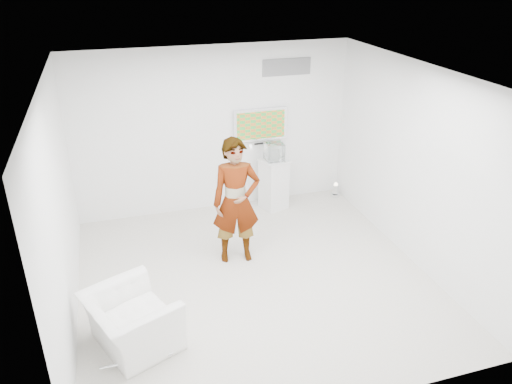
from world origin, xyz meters
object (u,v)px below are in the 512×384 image
(armchair, at_px, (132,321))
(floor_uplight, at_px, (335,190))
(tv, at_px, (260,125))
(person, at_px, (236,201))
(pedestal, at_px, (274,184))

(armchair, xyz_separation_m, floor_uplight, (4.16, 3.08, -0.20))
(tv, xyz_separation_m, floor_uplight, (1.49, -0.25, -1.41))
(tv, bearing_deg, floor_uplight, -9.56)
(person, xyz_separation_m, armchair, (-1.72, -1.51, -0.65))
(armchair, bearing_deg, pedestal, -65.60)
(armchair, bearing_deg, floor_uplight, -75.75)
(floor_uplight, bearing_deg, armchair, -143.44)
(armchair, height_order, pedestal, pedestal)
(armchair, distance_m, floor_uplight, 5.18)
(tv, relative_size, armchair, 0.94)
(person, xyz_separation_m, floor_uplight, (2.44, 1.58, -0.85))
(tv, height_order, pedestal, tv)
(person, bearing_deg, tv, 69.08)
(floor_uplight, bearing_deg, person, -147.11)
(pedestal, bearing_deg, tv, 117.31)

